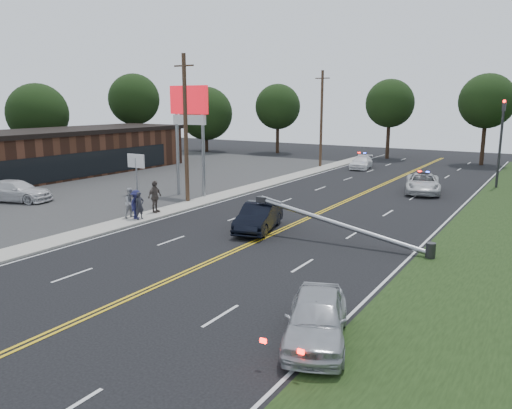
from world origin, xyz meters
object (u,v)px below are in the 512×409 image
Objects in this scene: utility_pole_mid at (186,129)px; bystander_c at (136,204)px; waiting_sedan at (316,318)px; utility_pole_far at (321,119)px; crashed_sedan at (259,217)px; parked_car at (16,191)px; bystander_b at (131,203)px; emergency_b at (361,162)px; fallen_streetlight at (349,227)px; traffic_signal at (501,136)px; bystander_a at (139,206)px; small_sign at (136,165)px; bystander_d at (155,197)px; emergency_a at (423,183)px; pylon_sign at (189,114)px.

utility_pole_mid reaches higher than bystander_c.
utility_pole_far is at bearing 93.47° from waiting_sedan.
crashed_sedan is 18.78m from parked_car.
emergency_b is at bearing 1.77° from bystander_b.
emergency_b is at bearing 108.82° from fallen_streetlight.
utility_pole_mid is at bearing -134.20° from traffic_signal.
fallen_streetlight is at bearing -15.28° from crashed_sedan.
bystander_a is (1.16, -27.78, -4.15)m from utility_pole_far.
small_sign is at bearing 148.40° from crashed_sedan.
utility_pole_far is 27.56m from crashed_sedan.
traffic_signal reaches higher than bystander_d.
crashed_sedan is 1.02× the size of emergency_b.
traffic_signal is 7.99m from emergency_a.
small_sign reaches higher than waiting_sedan.
fallen_streetlight reaches higher than waiting_sedan.
waiting_sedan is at bearing -65.60° from utility_pole_far.
emergency_b is at bearing -46.17° from parked_car.
bystander_b reaches higher than waiting_sedan.
utility_pole_far reaches higher than pylon_sign.
small_sign is at bearing -159.49° from emergency_a.
bystander_c reaches higher than parked_car.
utility_pole_mid is at bearing 5.01° from bystander_d.
parked_car is at bearing -138.71° from pylon_sign.
waiting_sedan is 0.96× the size of emergency_b.
fallen_streetlight is 12.36m from bystander_a.
pylon_sign reaches higher than emergency_b.
bystander_c is at bearing -108.40° from parked_car.
utility_pole_mid is 1.00× the size of utility_pole_far.
utility_pole_far is 39.72m from waiting_sedan.
utility_pole_mid is at bearing -8.89° from bystander_c.
fallen_streetlight is 12.62m from bystander_c.
utility_pole_far is at bearing 167.11° from traffic_signal.
utility_pole_mid is 7.14m from bystander_c.
utility_pole_mid reaches higher than traffic_signal.
emergency_a reaches higher than emergency_b.
utility_pole_far reaches higher than crashed_sedan.
pylon_sign reaches higher than bystander_b.
traffic_signal reaches higher than crashed_sedan.
fallen_streetlight is 29.54m from utility_pole_far.
bystander_b is (-15.90, 8.25, 0.28)m from waiting_sedan.
fallen_streetlight is 1.76× the size of emergency_a.
pylon_sign reaches higher than emergency_a.
fallen_streetlight is 5.76× the size of bystander_a.
small_sign is at bearing -141.10° from traffic_signal.
small_sign reaches higher than bystander_d.
fallen_streetlight is at bearing 85.42° from waiting_sedan.
waiting_sedan is at bearing -80.85° from emergency_b.
small_sign is 8.43m from parked_car.
traffic_signal reaches higher than fallen_streetlight.
parked_car is 2.84× the size of bystander_b.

